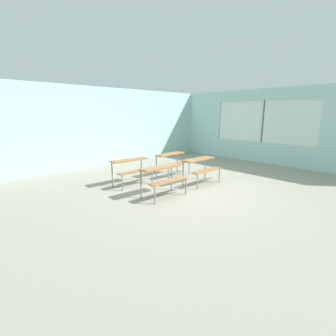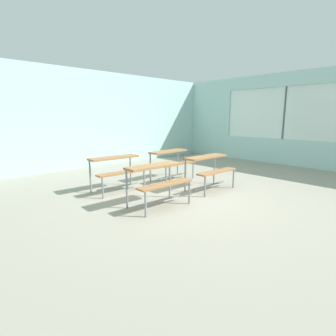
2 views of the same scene
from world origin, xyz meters
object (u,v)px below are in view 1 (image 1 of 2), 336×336
at_px(desk_bench_r1c0, 132,166).
at_px(desk_bench_r1c1, 173,159).
at_px(desk_bench_r0c1, 201,165).
at_px(desk_bench_r0c0, 163,174).

distance_m(desk_bench_r1c0, desk_bench_r1c1, 1.57).
xyz_separation_m(desk_bench_r0c1, desk_bench_r1c0, (-1.54, 1.29, 0.00)).
bearing_deg(desk_bench_r1c1, desk_bench_r1c0, 175.29).
height_order(desk_bench_r0c0, desk_bench_r1c0, same).
xyz_separation_m(desk_bench_r1c0, desk_bench_r1c1, (1.57, -0.07, 0.00)).
bearing_deg(desk_bench_r1c0, desk_bench_r0c1, -37.58).
xyz_separation_m(desk_bench_r0c0, desk_bench_r1c0, (-0.01, 1.34, 0.00)).
bearing_deg(desk_bench_r0c1, desk_bench_r1c0, 140.65).
height_order(desk_bench_r1c0, desk_bench_r1c1, same).
relative_size(desk_bench_r0c1, desk_bench_r1c0, 0.98).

